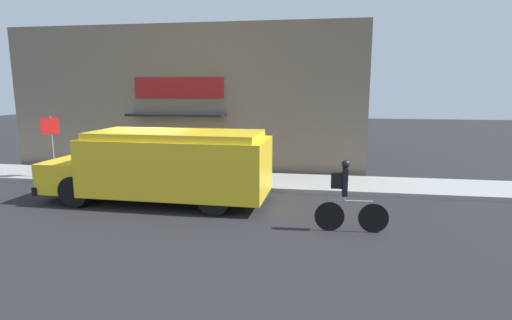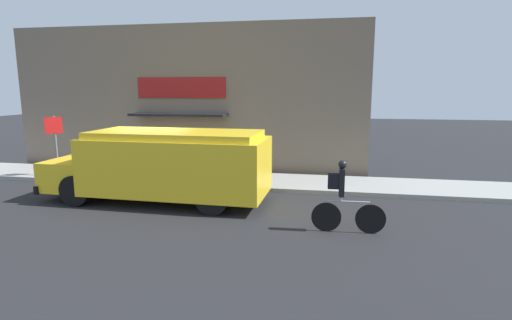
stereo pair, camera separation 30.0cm
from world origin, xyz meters
name	(u,v)px [view 1 (the left image)]	position (x,y,z in m)	size (l,w,h in m)	color
ground_plane	(154,187)	(0.00, 0.00, 0.00)	(70.00, 70.00, 0.00)	#232326
sidewalk	(167,178)	(0.00, 1.20, 0.07)	(28.00, 2.41, 0.14)	#999993
storefront	(180,100)	(0.00, 2.83, 2.93)	(14.73, 1.05, 5.87)	#756656
school_bus	(165,165)	(1.11, -1.63, 1.14)	(6.74, 2.82, 2.14)	yellow
cyclist	(347,199)	(6.27, -3.34, 0.81)	(1.72, 0.20, 1.73)	black
stop_sign_post	(51,137)	(-4.05, 0.41, 1.64)	(0.45, 0.45, 2.25)	slate
trash_bin	(181,163)	(0.33, 1.77, 0.55)	(0.60, 0.60, 0.83)	slate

